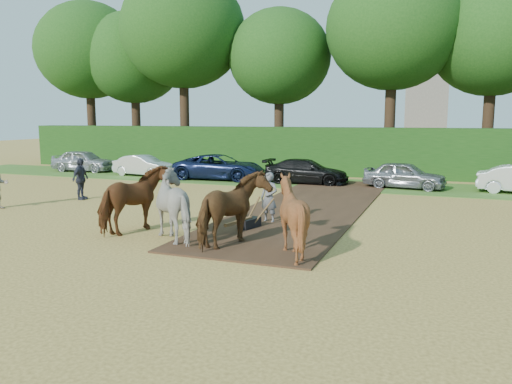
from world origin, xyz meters
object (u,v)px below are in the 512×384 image
at_px(spectator_far, 81,179).
at_px(parked_cars, 390,174).
at_px(plough_team, 209,207).
at_px(church, 431,35).

xyz_separation_m(spectator_far, parked_cars, (12.37, 8.85, -0.21)).
xyz_separation_m(plough_team, church, (3.73, 54.86, 12.69)).
xyz_separation_m(parked_cars, church, (0.06, 41.11, 13.02)).
distance_m(plough_team, church, 56.43).
distance_m(spectator_far, parked_cars, 15.22).
bearing_deg(parked_cars, spectator_far, -144.41).
bearing_deg(parked_cars, church, 89.92).
relative_size(spectator_far, parked_cars, 0.04).
relative_size(parked_cars, church, 1.54).
height_order(spectator_far, parked_cars, spectator_far).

